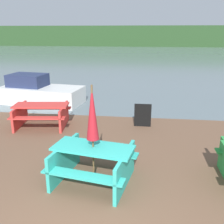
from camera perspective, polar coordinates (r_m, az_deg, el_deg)
water at (r=34.23m, az=5.90°, el=12.12°), size 60.00×50.00×0.00m
far_treeline at (r=54.10m, az=6.56°, el=16.08°), size 80.00×1.60×4.00m
picnic_table_teal at (r=5.48m, az=-4.07°, el=-10.56°), size 1.85×1.66×0.78m
picnic_table_red at (r=8.87m, az=-15.07°, el=-0.18°), size 1.88×1.58×0.73m
umbrella_crimson at (r=5.09m, az=-4.32°, el=-0.35°), size 0.25×0.25×2.05m
boat at (r=11.81m, az=-15.56°, el=4.17°), size 3.69×2.03×1.23m
signboard at (r=8.62m, az=6.70°, el=-0.70°), size 0.55×0.08×0.75m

